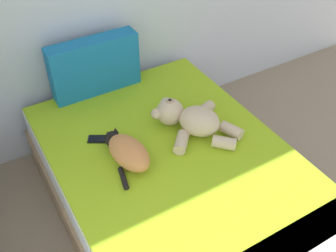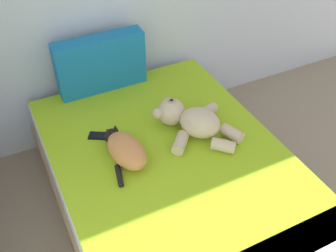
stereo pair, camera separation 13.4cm
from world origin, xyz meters
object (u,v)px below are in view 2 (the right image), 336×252
Objects in this scene: bed at (174,188)px; cell_phone at (100,136)px; patterned_cushion at (101,64)px; teddy_bear at (192,120)px; cat at (125,149)px.

cell_phone is (-0.34, 0.41, 0.27)m from bed.
teddy_bear is at bearing -64.21° from patterned_cushion.
cat is 0.74× the size of teddy_bear.
patterned_cushion is 1.50× the size of cat.
cell_phone is (-0.56, 0.21, -0.08)m from teddy_bear.
bed is at bearing -138.25° from teddy_bear.
cat is 0.28m from cell_phone.
bed is at bearing -30.27° from cat.
teddy_bear is at bearing -20.41° from cell_phone.
cell_phone is (-0.08, 0.26, -0.07)m from cat.
cat is 0.49m from teddy_bear.
cat is 2.65× the size of cell_phone.
bed is 1.05m from patterned_cushion.
cat is at bearing -73.18° from cell_phone.
bed is 3.16× the size of patterned_cushion.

